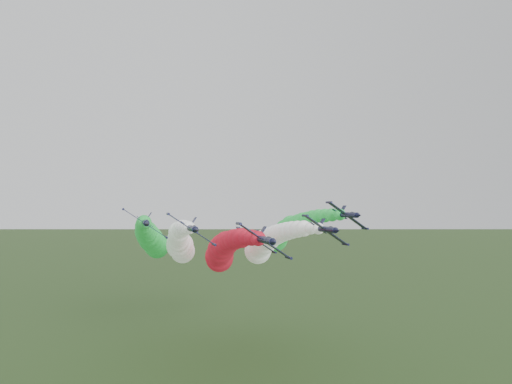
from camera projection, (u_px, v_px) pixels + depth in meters
jet_lead at (222, 252)px, 128.01m from camera, size 15.19×82.21×16.81m
jet_inner_left at (180, 244)px, 137.59m from camera, size 14.95×81.97×16.57m
jet_inner_right at (265, 244)px, 143.64m from camera, size 15.45×82.47×17.07m
jet_outer_left at (151, 239)px, 144.10m from camera, size 14.97×81.99×16.59m
jet_outer_right at (283, 234)px, 152.88m from camera, size 14.96×81.98×16.58m
jet_trail at (225, 249)px, 157.32m from camera, size 15.15×82.18×16.77m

